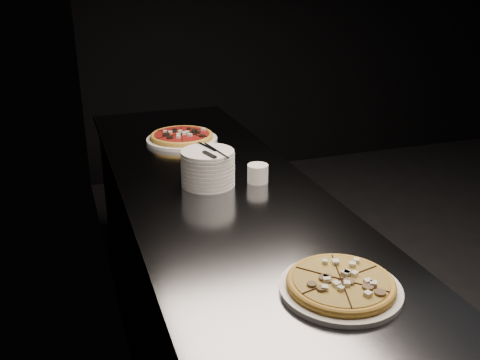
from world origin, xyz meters
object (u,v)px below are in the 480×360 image
object	(u,v)px
counter	(219,285)
pizza_tomato	(182,137)
plate_stack	(208,168)
ramekin	(258,173)
pizza_mushroom	(341,285)
cutlery	(211,151)

from	to	relation	value
counter	pizza_tomato	bearing A→B (deg)	90.02
plate_stack	ramekin	distance (m)	0.20
pizza_mushroom	ramekin	xyz separation A→B (m)	(0.07, 0.79, 0.02)
pizza_mushroom	plate_stack	bearing A→B (deg)	98.30
plate_stack	cutlery	world-z (taller)	cutlery
cutlery	pizza_tomato	bearing A→B (deg)	72.16
counter	cutlery	distance (m)	0.60
counter	cutlery	world-z (taller)	cutlery
cutlery	pizza_mushroom	bearing A→B (deg)	-97.57
pizza_mushroom	cutlery	world-z (taller)	cutlery
ramekin	pizza_tomato	bearing A→B (deg)	104.35
counter	ramekin	distance (m)	0.52
pizza_tomato	cutlery	distance (m)	0.61
cutlery	ramekin	distance (m)	0.21
ramekin	pizza_mushroom	bearing A→B (deg)	-95.11
counter	ramekin	bearing A→B (deg)	-9.30
pizza_tomato	ramekin	bearing A→B (deg)	-75.65
counter	cutlery	bearing A→B (deg)	-176.43
plate_stack	pizza_tomato	bearing A→B (deg)	86.74
cutlery	ramekin	size ratio (longest dim) A/B	2.68
pizza_tomato	cutlery	world-z (taller)	cutlery
cutlery	ramekin	world-z (taller)	cutlery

